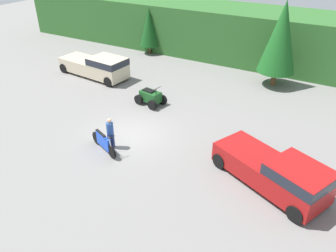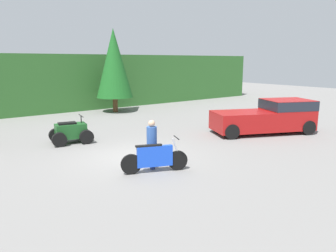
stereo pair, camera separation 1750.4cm
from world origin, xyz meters
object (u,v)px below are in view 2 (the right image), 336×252
pickup_truck_red (270,115)px  quad_atv (71,132)px  dirt_bike (155,158)px  rider_person (152,142)px

pickup_truck_red → quad_atv: (-9.37, 4.33, -0.43)m
dirt_bike → quad_atv: 5.84m
pickup_truck_red → dirt_bike: 8.74m
quad_atv → dirt_bike: bearing=-72.0°
rider_person → quad_atv: bearing=122.6°
dirt_bike → rider_person: rider_person is taller
dirt_bike → rider_person: 0.64m
dirt_bike → quad_atv: bearing=119.4°
dirt_bike → rider_person: bearing=90.3°
quad_atv → pickup_truck_red: bearing=-14.4°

